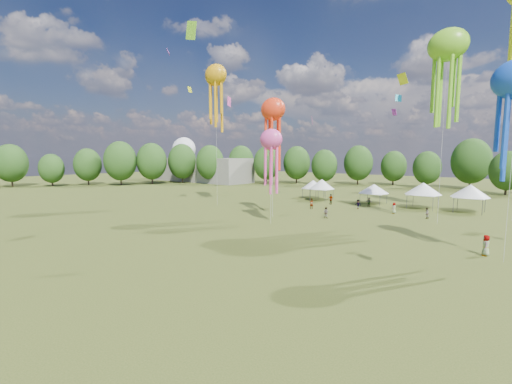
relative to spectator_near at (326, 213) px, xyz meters
The scene contains 8 objects.
ground 37.53m from the spectator_near, 82.63° to the right, with size 300.00×300.00×0.00m, color #384416.
spectator_near is the anchor object (origin of this frame).
spectators_far 9.03m from the spectator_near, 62.70° to the left, with size 26.17×22.79×1.88m.
festival_tents 18.29m from the spectator_near, 83.44° to the left, with size 32.71×7.72×4.40m.
show_kites 21.12m from the spectator_near, 28.13° to the left, with size 46.37×25.77×32.31m.
treeline 25.96m from the spectator_near, 87.86° to the left, with size 201.57×95.24×13.43m.
hangar 75.73m from the spectator_near, 152.63° to the left, with size 40.00×12.00×8.00m, color gray.
radome 93.10m from the spectator_near, 153.88° to the left, with size 9.00×9.00×16.00m.
Camera 1 is at (17.19, -4.99, 8.83)m, focal length 23.31 mm.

